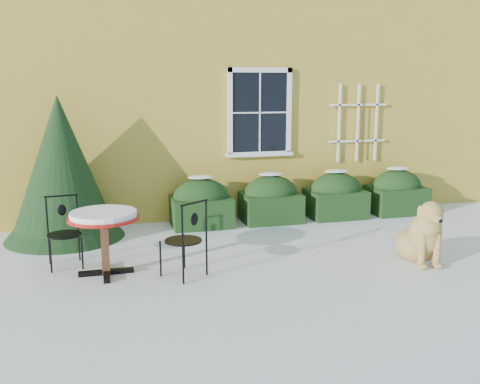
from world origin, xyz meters
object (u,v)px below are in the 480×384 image
object	(u,v)px
evergreen_shrub	(62,182)
bistro_table	(104,222)
patio_chair_far	(64,232)
patio_chair_near	(186,239)
dog	(422,236)

from	to	relation	value
evergreen_shrub	bistro_table	size ratio (longest dim) A/B	2.51
patio_chair_far	evergreen_shrub	bearing A→B (deg)	85.77
patio_chair_near	dog	world-z (taller)	patio_chair_near
patio_chair_near	bistro_table	bearing A→B (deg)	-53.76
bistro_table	patio_chair_near	size ratio (longest dim) A/B	0.90
bistro_table	evergreen_shrub	bearing A→B (deg)	107.06
patio_chair_near	patio_chair_far	bearing A→B (deg)	-63.89
bistro_table	dog	bearing A→B (deg)	-8.54
evergreen_shrub	dog	xyz separation A→B (m)	(4.94, -2.64, -0.55)
evergreen_shrub	dog	world-z (taller)	evergreen_shrub
evergreen_shrub	patio_chair_far	distance (m)	1.54
patio_chair_near	dog	xyz separation A→B (m)	(3.32, -0.30, -0.13)
evergreen_shrub	patio_chair_far	xyz separation A→B (m)	(0.07, -1.47, -0.45)
bistro_table	patio_chair_near	bearing A→B (deg)	-19.08
evergreen_shrub	patio_chair_near	distance (m)	2.88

